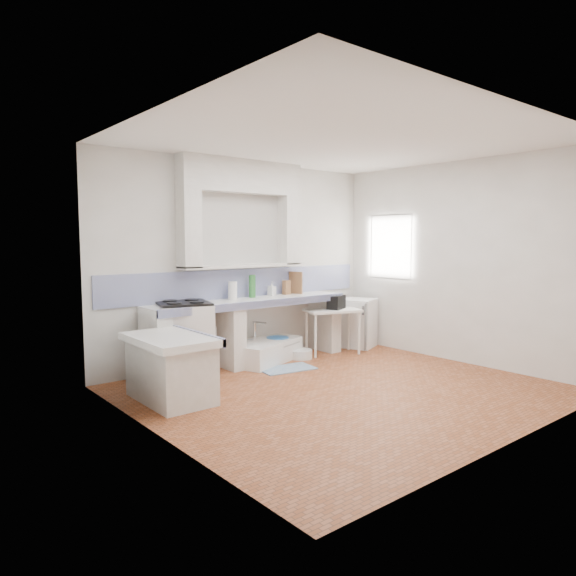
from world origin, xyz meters
TOP-DOWN VIEW (x-y plane):
  - floor at (0.00, 0.00)m, footprint 4.50×4.50m
  - ceiling at (0.00, 0.00)m, footprint 4.50×4.50m
  - wall_back at (0.00, 2.00)m, footprint 4.50×0.00m
  - wall_front at (0.00, -2.00)m, footprint 4.50×0.00m
  - wall_left at (-2.25, 0.00)m, footprint 0.00×4.50m
  - wall_right at (2.25, 0.00)m, footprint 0.00×4.50m
  - alcove_mass at (-0.10, 1.88)m, footprint 1.90×0.25m
  - window_frame at (2.42, 1.20)m, footprint 0.35×0.86m
  - lace_valance at (2.28, 1.20)m, footprint 0.01×0.84m
  - counter_slab at (-0.10, 1.70)m, footprint 3.00×0.60m
  - counter_lip at (-0.10, 1.42)m, footprint 3.00×0.04m
  - counter_pier_left at (-1.50, 1.70)m, footprint 0.20×0.55m
  - counter_pier_mid at (-0.45, 1.70)m, footprint 0.20×0.55m
  - counter_pier_right at (1.30, 1.70)m, footprint 0.20×0.55m
  - peninsula_top at (-1.70, 0.90)m, footprint 0.70×1.10m
  - peninsula_base at (-1.70, 0.90)m, footprint 0.60×1.00m
  - peninsula_lip at (-1.37, 0.90)m, footprint 0.04×1.10m
  - backsplash at (0.00, 1.99)m, footprint 4.27×0.03m
  - stove at (-1.11, 1.71)m, footprint 0.78×0.77m
  - sink at (0.12, 1.68)m, footprint 1.27×0.96m
  - side_table at (1.22, 1.43)m, footprint 0.91×0.69m
  - fridge at (1.89, 1.54)m, footprint 0.65×0.65m
  - bucket_red at (-0.22, 1.69)m, footprint 0.33×0.33m
  - bucket_orange at (0.16, 1.68)m, footprint 0.40×0.40m
  - bucket_blue at (0.39, 1.71)m, footprint 0.42×0.42m
  - basin_white at (0.64, 1.49)m, footprint 0.40×0.40m
  - water_bottle_a at (0.00, 1.85)m, footprint 0.09×0.09m
  - water_bottle_b at (0.17, 1.81)m, footprint 0.09×0.09m
  - black_bag at (1.30, 1.44)m, footprint 0.37×0.29m
  - green_bottle_a at (0.06, 1.85)m, footprint 0.09×0.09m
  - green_bottle_b at (0.03, 1.85)m, footprint 0.08×0.08m
  - knife_block at (0.67, 1.85)m, footprint 0.11×0.09m
  - cutting_board at (0.85, 1.85)m, footprint 0.08×0.24m
  - paper_towel at (-0.30, 1.83)m, footprint 0.15×0.15m
  - soap_bottle at (0.39, 1.85)m, footprint 0.11×0.12m
  - rug at (0.10, 1.14)m, footprint 0.78×0.53m

SIDE VIEW (x-z plane):
  - floor at x=0.00m, z-range 0.00..0.00m
  - rug at x=0.10m, z-range 0.00..0.01m
  - basin_white at x=0.64m, z-range 0.00..0.13m
  - bucket_red at x=-0.22m, z-range 0.00..0.25m
  - sink at x=0.12m, z-range 0.00..0.27m
  - bucket_orange at x=0.16m, z-range 0.00..0.28m
  - water_bottle_b at x=0.17m, z-range 0.00..0.29m
  - water_bottle_a at x=0.00m, z-range 0.00..0.30m
  - bucket_blue at x=0.39m, z-range 0.00..0.31m
  - peninsula_base at x=-1.70m, z-range 0.00..0.62m
  - side_table at x=1.22m, z-range 0.32..0.35m
  - fridge at x=1.89m, z-range 0.00..0.77m
  - counter_pier_left at x=-1.50m, z-range 0.00..0.82m
  - counter_pier_mid at x=-0.45m, z-range 0.00..0.82m
  - counter_pier_right at x=1.30m, z-range 0.00..0.82m
  - stove at x=-1.11m, z-range 0.00..0.91m
  - peninsula_top at x=-1.70m, z-range 0.62..0.70m
  - peninsula_lip at x=-1.37m, z-range 0.61..0.71m
  - black_bag at x=1.30m, z-range 0.67..0.87m
  - counter_slab at x=-0.10m, z-range 0.82..0.90m
  - counter_lip at x=-0.10m, z-range 0.81..0.91m
  - soap_bottle at x=0.39m, z-range 0.90..1.11m
  - knife_block at x=0.67m, z-range 0.90..1.11m
  - paper_towel at x=-0.30m, z-range 0.90..1.15m
  - green_bottle_b at x=0.03m, z-range 0.90..1.22m
  - green_bottle_a at x=0.06m, z-range 0.90..1.22m
  - cutting_board at x=0.85m, z-range 0.90..1.23m
  - backsplash at x=0.00m, z-range 0.90..1.30m
  - wall_back at x=0.00m, z-range -0.85..3.65m
  - wall_front at x=0.00m, z-range -0.85..3.65m
  - wall_left at x=-2.25m, z-range -0.85..3.65m
  - wall_right at x=2.25m, z-range -0.85..3.65m
  - window_frame at x=2.42m, z-range 1.07..2.13m
  - lace_valance at x=2.28m, z-range 1.86..2.10m
  - alcove_mass at x=-0.10m, z-range 2.35..2.80m
  - ceiling at x=0.00m, z-range 2.80..2.80m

